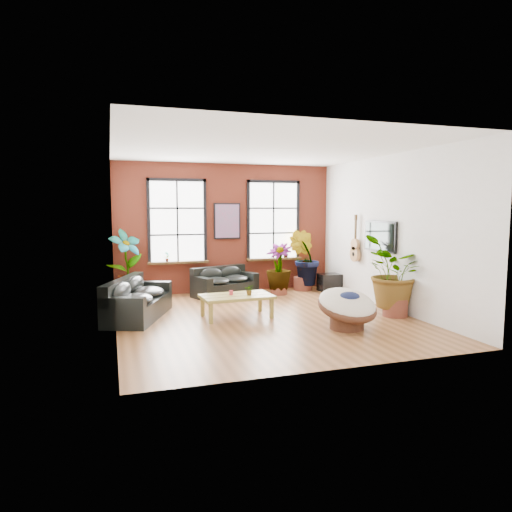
{
  "coord_description": "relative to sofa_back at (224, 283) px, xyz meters",
  "views": [
    {
      "loc": [
        -3.05,
        -8.92,
        2.3
      ],
      "look_at": [
        0.0,
        0.6,
        1.25
      ],
      "focal_mm": 32.0,
      "sensor_mm": 36.0,
      "label": 1
    }
  ],
  "objects": [
    {
      "name": "sill_plant_left",
      "position": [
        -1.41,
        0.5,
        0.69
      ],
      "size": [
        0.17,
        0.17,
        0.27
      ],
      "primitive_type": "imported",
      "rotation": [
        0.0,
        0.0,
        0.79
      ],
      "color": "#1F4F15",
      "rests_on": "room"
    },
    {
      "name": "floor_plant_back_right",
      "position": [
        2.34,
        0.13,
        0.57
      ],
      "size": [
        1.08,
        1.06,
        1.53
      ],
      "primitive_type": "imported",
      "rotation": [
        0.0,
        0.0,
        2.47
      ],
      "color": "#1F4F15",
      "rests_on": "ground"
    },
    {
      "name": "floor_plant_back_left",
      "position": [
        -2.45,
        0.21,
        0.63
      ],
      "size": [
        1.04,
        0.94,
        1.64
      ],
      "primitive_type": "imported",
      "rotation": [
        0.0,
        0.0,
        0.53
      ],
      "color": "#1F4F15",
      "rests_on": "ground"
    },
    {
      "name": "floor_plant_mid",
      "position": [
        1.45,
        -0.24,
        0.41
      ],
      "size": [
        0.97,
        0.97,
        1.23
      ],
      "primitive_type": "imported",
      "rotation": [
        0.0,
        0.0,
        5.53
      ],
      "color": "#1F4F15",
      "rests_on": "ground"
    },
    {
      "name": "pot_right_wall",
      "position": [
        2.94,
        -3.34,
        -0.15
      ],
      "size": [
        0.68,
        0.68,
        0.39
      ],
      "rotation": [
        0.0,
        0.0,
        -0.34
      ],
      "color": "brown",
      "rests_on": "ground"
    },
    {
      "name": "room",
      "position": [
        0.24,
        -2.48,
        1.4
      ],
      "size": [
        6.04,
        6.54,
        3.54
      ],
      "color": "brown",
      "rests_on": "ground"
    },
    {
      "name": "papasan_chair",
      "position": [
        1.45,
        -3.95,
        0.09
      ],
      "size": [
        1.23,
        1.24,
        0.85
      ],
      "rotation": [
        0.0,
        0.0,
        0.09
      ],
      "color": "#4C2A1B",
      "rests_on": "ground"
    },
    {
      "name": "table_plant",
      "position": [
        -0.05,
        -2.47,
        0.24
      ],
      "size": [
        0.24,
        0.23,
        0.22
      ],
      "primitive_type": "imported",
      "rotation": [
        0.0,
        0.0,
        -0.39
      ],
      "color": "#1F4F15",
      "rests_on": "coffee_table"
    },
    {
      "name": "pot_mid",
      "position": [
        1.45,
        -0.26,
        -0.18
      ],
      "size": [
        0.56,
        0.56,
        0.33
      ],
      "rotation": [
        0.0,
        0.0,
        -0.29
      ],
      "color": "brown",
      "rests_on": "ground"
    },
    {
      "name": "sofa_left",
      "position": [
        -2.34,
        -1.8,
        0.03
      ],
      "size": [
        1.6,
        2.28,
        0.83
      ],
      "rotation": [
        0.0,
        0.0,
        1.19
      ],
      "color": "black",
      "rests_on": "ground"
    },
    {
      "name": "sill_plant_right",
      "position": [
        1.94,
        0.5,
        0.69
      ],
      "size": [
        0.19,
        0.19,
        0.27
      ],
      "primitive_type": "imported",
      "rotation": [
        0.0,
        0.0,
        3.49
      ],
      "color": "#1F4F15",
      "rests_on": "room"
    },
    {
      "name": "pot_back_right",
      "position": [
        2.32,
        0.15,
        -0.15
      ],
      "size": [
        0.59,
        0.59,
        0.38
      ],
      "rotation": [
        0.0,
        0.0,
        -0.15
      ],
      "color": "brown",
      "rests_on": "ground"
    },
    {
      "name": "sofa_back",
      "position": [
        0.0,
        0.0,
        0.0
      ],
      "size": [
        1.84,
        1.36,
        0.76
      ],
      "rotation": [
        0.0,
        0.0,
        0.37
      ],
      "color": "black",
      "rests_on": "ground"
    },
    {
      "name": "tv_wall_unit",
      "position": [
        3.17,
        -2.03,
        1.2
      ],
      "size": [
        0.13,
        1.86,
        1.2
      ],
      "color": "black",
      "rests_on": "room"
    },
    {
      "name": "pot_back_left",
      "position": [
        -2.44,
        0.19,
        -0.17
      ],
      "size": [
        0.58,
        0.58,
        0.35
      ],
      "rotation": [
        0.0,
        0.0,
        -0.24
      ],
      "color": "brown",
      "rests_on": "ground"
    },
    {
      "name": "coffee_table",
      "position": [
        -0.31,
        -2.4,
        0.08
      ],
      "size": [
        1.52,
        0.92,
        0.57
      ],
      "rotation": [
        0.0,
        0.0,
        0.05
      ],
      "color": "olive",
      "rests_on": "ground"
    },
    {
      "name": "floor_plant_right_wall",
      "position": [
        2.92,
        -3.3,
        0.6
      ],
      "size": [
        1.82,
        1.86,
        1.57
      ],
      "primitive_type": "imported",
      "rotation": [
        0.0,
        0.0,
        4.07
      ],
      "color": "#1F4F15",
      "rests_on": "ground"
    },
    {
      "name": "media_box",
      "position": [
        2.96,
        -0.24,
        -0.1
      ],
      "size": [
        0.62,
        0.53,
        0.49
      ],
      "rotation": [
        0.0,
        0.0,
        -0.07
      ],
      "color": "black",
      "rests_on": "ground"
    },
    {
      "name": "poster",
      "position": [
        0.24,
        0.55,
        1.61
      ],
      "size": [
        0.74,
        0.06,
        0.98
      ],
      "color": "black",
      "rests_on": "room"
    }
  ]
}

